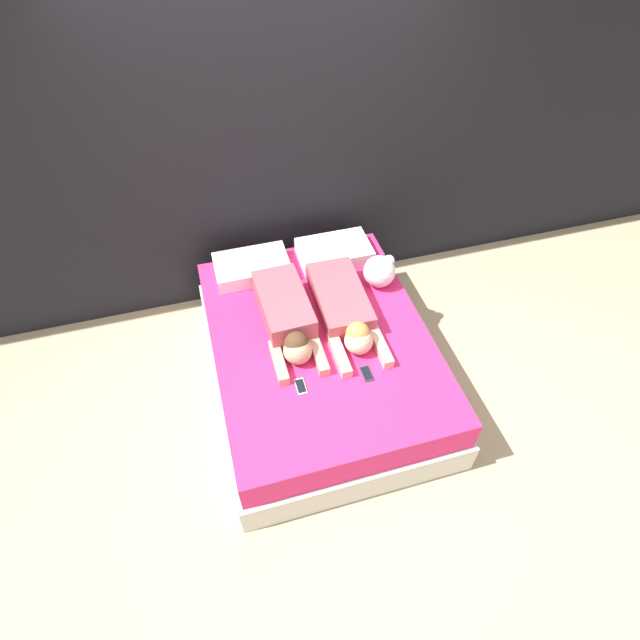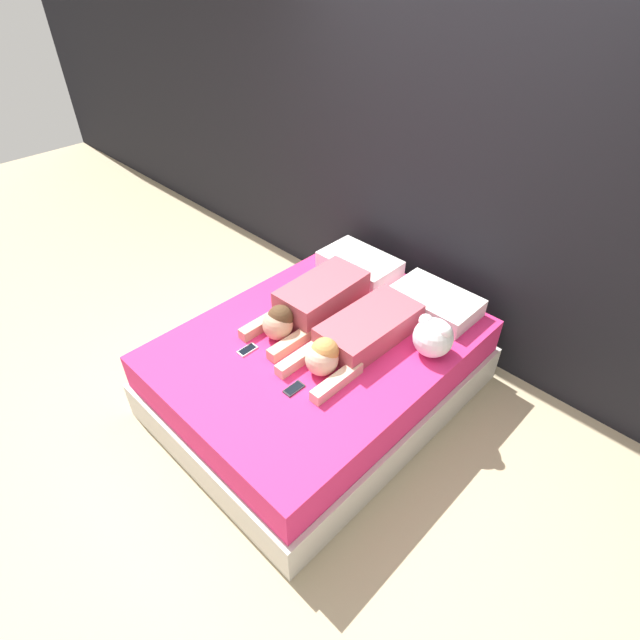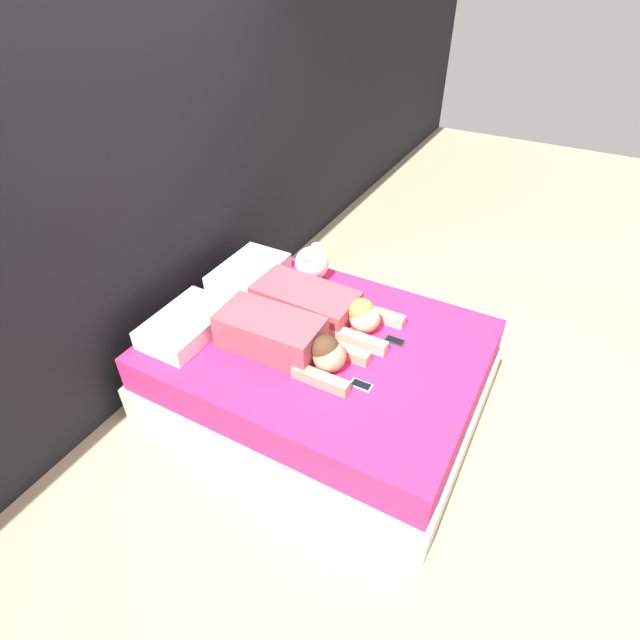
{
  "view_description": "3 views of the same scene",
  "coord_description": "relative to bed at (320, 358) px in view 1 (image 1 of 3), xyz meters",
  "views": [
    {
      "loc": [
        -0.62,
        -2.18,
        3.16
      ],
      "look_at": [
        0.0,
        0.0,
        0.67
      ],
      "focal_mm": 28.0,
      "sensor_mm": 36.0,
      "label": 1
    },
    {
      "loc": [
        1.66,
        -1.69,
        2.58
      ],
      "look_at": [
        0.0,
        0.0,
        0.67
      ],
      "focal_mm": 28.0,
      "sensor_mm": 36.0,
      "label": 2
    },
    {
      "loc": [
        -2.05,
        -1.12,
        2.52
      ],
      "look_at": [
        0.0,
        0.0,
        0.67
      ],
      "focal_mm": 28.0,
      "sensor_mm": 36.0,
      "label": 3
    }
  ],
  "objects": [
    {
      "name": "plush_toy",
      "position": [
        0.57,
        0.38,
        0.39
      ],
      "size": [
        0.24,
        0.24,
        0.25
      ],
      "color": "white",
      "rests_on": "bed"
    },
    {
      "name": "ground_plane",
      "position": [
        0.0,
        0.0,
        -0.25
      ],
      "size": [
        12.0,
        12.0,
        0.0
      ],
      "primitive_type": "plane",
      "color": "tan"
    },
    {
      "name": "cell_phone_left",
      "position": [
        -0.24,
        -0.39,
        0.27
      ],
      "size": [
        0.06,
        0.12,
        0.01
      ],
      "color": "silver",
      "rests_on": "bed"
    },
    {
      "name": "cell_phone_right",
      "position": [
        0.2,
        -0.41,
        0.27
      ],
      "size": [
        0.06,
        0.12,
        0.01
      ],
      "color": "#2D2D33",
      "rests_on": "bed"
    },
    {
      "name": "pillow_head_left",
      "position": [
        -0.33,
        0.76,
        0.32
      ],
      "size": [
        0.57,
        0.36,
        0.12
      ],
      "color": "white",
      "rests_on": "bed"
    },
    {
      "name": "bed",
      "position": [
        0.0,
        0.0,
        0.0
      ],
      "size": [
        1.54,
        2.0,
        0.52
      ],
      "color": "beige",
      "rests_on": "ground_plane"
    },
    {
      "name": "pillow_head_right",
      "position": [
        0.33,
        0.76,
        0.32
      ],
      "size": [
        0.57,
        0.36,
        0.12
      ],
      "color": "white",
      "rests_on": "bed"
    },
    {
      "name": "person_left",
      "position": [
        -0.2,
        0.13,
        0.37
      ],
      "size": [
        0.34,
        0.89,
        0.22
      ],
      "color": "#B24C59",
      "rests_on": "bed"
    },
    {
      "name": "person_right",
      "position": [
        0.21,
        0.1,
        0.35
      ],
      "size": [
        0.36,
        0.97,
        0.22
      ],
      "color": "#B24C59",
      "rests_on": "bed"
    },
    {
      "name": "wall_back",
      "position": [
        0.0,
        1.15,
        1.05
      ],
      "size": [
        12.0,
        0.06,
        2.6
      ],
      "color": "black",
      "rests_on": "ground_plane"
    }
  ]
}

